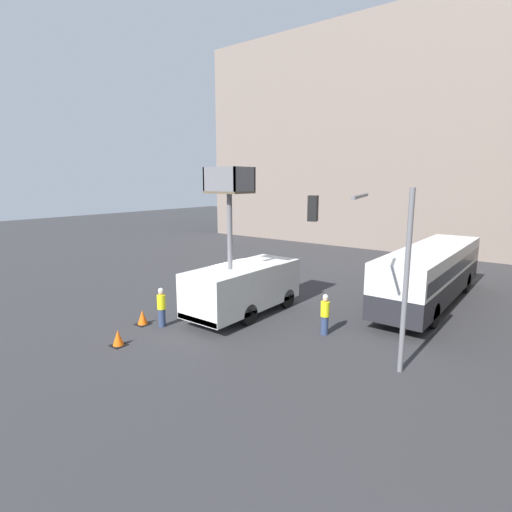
{
  "coord_description": "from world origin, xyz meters",
  "views": [
    {
      "loc": [
        12.3,
        -14.81,
        6.51
      ],
      "look_at": [
        0.3,
        0.72,
        2.78
      ],
      "focal_mm": 28.0,
      "sensor_mm": 36.0,
      "label": 1
    }
  ],
  "objects_px": {
    "road_worker_directing": "(325,315)",
    "traffic_cone_mid_road": "(118,338)",
    "traffic_cone_near_truck": "(143,318)",
    "city_bus": "(431,271)",
    "utility_truck": "(243,284)",
    "traffic_light_pole": "(372,249)",
    "road_worker_near_truck": "(162,307)"
  },
  "relations": [
    {
      "from": "utility_truck",
      "to": "traffic_cone_near_truck",
      "type": "relative_size",
      "value": 10.45
    },
    {
      "from": "traffic_light_pole",
      "to": "road_worker_directing",
      "type": "relative_size",
      "value": 3.53
    },
    {
      "from": "traffic_cone_near_truck",
      "to": "traffic_cone_mid_road",
      "type": "distance_m",
      "value": 2.41
    },
    {
      "from": "road_worker_near_truck",
      "to": "road_worker_directing",
      "type": "distance_m",
      "value": 7.26
    },
    {
      "from": "road_worker_directing",
      "to": "traffic_cone_near_truck",
      "type": "bearing_deg",
      "value": 5.46
    },
    {
      "from": "city_bus",
      "to": "road_worker_directing",
      "type": "relative_size",
      "value": 6.64
    },
    {
      "from": "road_worker_near_truck",
      "to": "traffic_cone_near_truck",
      "type": "xyz_separation_m",
      "value": [
        -0.9,
        -0.4,
        -0.58
      ]
    },
    {
      "from": "traffic_light_pole",
      "to": "utility_truck",
      "type": "bearing_deg",
      "value": 167.1
    },
    {
      "from": "traffic_cone_mid_road",
      "to": "traffic_cone_near_truck",
      "type": "bearing_deg",
      "value": 120.32
    },
    {
      "from": "traffic_cone_near_truck",
      "to": "utility_truck",
      "type": "bearing_deg",
      "value": 54.62
    },
    {
      "from": "road_worker_near_truck",
      "to": "traffic_cone_mid_road",
      "type": "height_order",
      "value": "road_worker_near_truck"
    },
    {
      "from": "road_worker_directing",
      "to": "traffic_cone_near_truck",
      "type": "distance_m",
      "value": 8.25
    },
    {
      "from": "traffic_light_pole",
      "to": "road_worker_directing",
      "type": "height_order",
      "value": "traffic_light_pole"
    },
    {
      "from": "utility_truck",
      "to": "traffic_light_pole",
      "type": "distance_m",
      "value": 7.66
    },
    {
      "from": "utility_truck",
      "to": "traffic_cone_near_truck",
      "type": "bearing_deg",
      "value": -125.38
    },
    {
      "from": "traffic_cone_mid_road",
      "to": "utility_truck",
      "type": "bearing_deg",
      "value": 75.43
    },
    {
      "from": "utility_truck",
      "to": "road_worker_directing",
      "type": "xyz_separation_m",
      "value": [
        4.41,
        0.12,
        -0.66
      ]
    },
    {
      "from": "road_worker_directing",
      "to": "traffic_cone_mid_road",
      "type": "distance_m",
      "value": 8.55
    },
    {
      "from": "road_worker_directing",
      "to": "traffic_cone_near_truck",
      "type": "height_order",
      "value": "road_worker_directing"
    },
    {
      "from": "road_worker_near_truck",
      "to": "traffic_cone_near_truck",
      "type": "height_order",
      "value": "road_worker_near_truck"
    },
    {
      "from": "city_bus",
      "to": "road_worker_near_truck",
      "type": "distance_m",
      "value": 14.01
    },
    {
      "from": "utility_truck",
      "to": "road_worker_near_truck",
      "type": "height_order",
      "value": "utility_truck"
    },
    {
      "from": "road_worker_directing",
      "to": "traffic_cone_mid_road",
      "type": "height_order",
      "value": "road_worker_directing"
    },
    {
      "from": "traffic_light_pole",
      "to": "road_worker_near_truck",
      "type": "bearing_deg",
      "value": -167.86
    },
    {
      "from": "road_worker_directing",
      "to": "city_bus",
      "type": "bearing_deg",
      "value": -131.51
    },
    {
      "from": "city_bus",
      "to": "road_worker_directing",
      "type": "distance_m",
      "value": 7.79
    },
    {
      "from": "city_bus",
      "to": "traffic_light_pole",
      "type": "relative_size",
      "value": 1.88
    },
    {
      "from": "traffic_cone_mid_road",
      "to": "traffic_light_pole",
      "type": "bearing_deg",
      "value": 27.14
    },
    {
      "from": "road_worker_near_truck",
      "to": "utility_truck",
      "type": "bearing_deg",
      "value": -98.67
    },
    {
      "from": "traffic_light_pole",
      "to": "traffic_cone_near_truck",
      "type": "distance_m",
      "value": 10.77
    },
    {
      "from": "traffic_cone_near_truck",
      "to": "city_bus",
      "type": "bearing_deg",
      "value": 50.06
    },
    {
      "from": "utility_truck",
      "to": "traffic_cone_near_truck",
      "type": "xyz_separation_m",
      "value": [
        -2.77,
        -3.91,
        -1.23
      ]
    }
  ]
}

